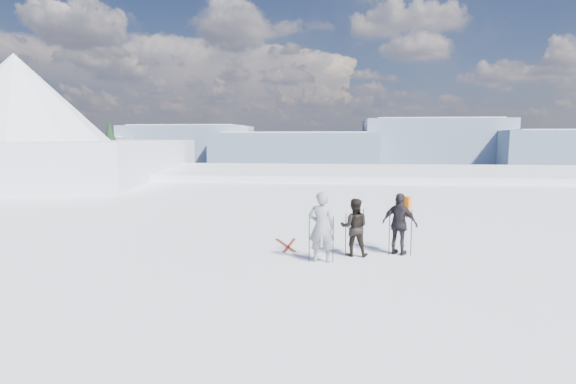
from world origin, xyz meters
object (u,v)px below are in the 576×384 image
(skier_grey, at_px, (321,227))
(skis_loose, at_px, (287,245))
(skier_dark, at_px, (354,227))
(skier_pack, at_px, (400,224))

(skier_grey, xyz_separation_m, skis_loose, (-1.07, 1.68, -0.92))
(skier_grey, distance_m, skier_dark, 1.14)
(skier_grey, bearing_deg, skier_pack, -155.80)
(skier_pack, xyz_separation_m, skis_loose, (-3.21, 0.73, -0.85))
(skier_grey, relative_size, skis_loose, 1.10)
(skier_grey, relative_size, skier_pack, 1.08)
(skier_grey, bearing_deg, skier_dark, -141.00)
(skier_grey, distance_m, skis_loose, 2.19)
(skier_pack, height_order, skis_loose, skier_pack)
(skier_dark, xyz_separation_m, skier_pack, (1.26, 0.24, 0.07))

